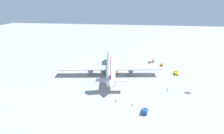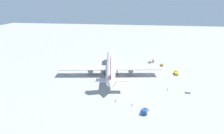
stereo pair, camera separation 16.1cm
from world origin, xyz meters
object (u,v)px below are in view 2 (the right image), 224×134
service_truck_0 (151,61)px  ground_worker_3 (132,104)px  traffic_cone_0 (51,78)px  traffic_cone_1 (147,58)px  baggage_cart_1 (188,92)px  ground_worker_2 (116,100)px  traffic_cone_2 (53,80)px  service_van (162,65)px  ground_worker_0 (168,89)px  airliner (111,66)px  service_truck_2 (146,109)px  ground_worker_1 (159,67)px  service_truck_1 (176,73)px  baggage_cart_0 (113,56)px

service_truck_0 → ground_worker_3: (-76.62, 15.57, -0.57)m
traffic_cone_0 → traffic_cone_1: same height
baggage_cart_1 → traffic_cone_0: bearing=84.9°
ground_worker_2 → traffic_cone_2: bearing=64.9°
ground_worker_2 → traffic_cone_2: size_ratio=3.20×
service_truck_0 → traffic_cone_2: size_ratio=9.64×
service_van → ground_worker_2: size_ratio=2.52×
baggage_cart_1 → traffic_cone_2: 94.92m
ground_worker_0 → baggage_cart_1: bearing=-98.4°
airliner → ground_worker_2: 41.89m
service_truck_2 → traffic_cone_2: bearing=64.8°
ground_worker_1 → traffic_cone_2: size_ratio=3.09×
ground_worker_2 → traffic_cone_2: 55.28m
service_truck_0 → service_truck_1: (-26.28, -17.79, -0.08)m
ground_worker_3 → traffic_cone_2: ground_worker_3 is taller
service_truck_1 → service_van: size_ratio=1.20×
baggage_cart_0 → ground_worker_0: size_ratio=1.83×
service_van → traffic_cone_0: service_van is taller
ground_worker_3 → ground_worker_2: bearing=72.1°
baggage_cart_0 → traffic_cone_2: bearing=149.5°
ground_worker_0 → traffic_cone_1: 68.63m
service_van → ground_worker_2: bearing=152.8°
ground_worker_0 → traffic_cone_0: 85.08m
traffic_cone_0 → traffic_cone_1: 96.44m
baggage_cart_1 → ground_worker_0: ground_worker_0 is taller
airliner → ground_worker_0: 47.12m
traffic_cone_2 → ground_worker_2: bearing=-115.1°
airliner → baggage_cart_1: (-23.93, -53.65, -6.01)m
ground_worker_1 → traffic_cone_1: bearing=19.4°
airliner → traffic_cone_0: airliner is taller
service_truck_1 → traffic_cone_1: (38.99, 20.93, -1.06)m
baggage_cart_1 → baggage_cart_0: bearing=39.6°
service_truck_2 → service_van: (74.16, -17.03, -0.70)m
service_truck_1 → service_truck_2: service_truck_2 is taller
airliner → ground_worker_1: (20.10, -40.05, -5.92)m
service_truck_1 → service_van: 20.78m
service_truck_0 → traffic_cone_2: 90.36m
ground_worker_3 → baggage_cart_0: bearing=14.2°
service_truck_1 → service_truck_2: bearing=154.9°
traffic_cone_1 → ground_worker_1: bearing=-160.6°
baggage_cart_1 → traffic_cone_2: size_ratio=6.55×
ground_worker_2 → ground_worker_3: (-3.07, -9.52, -0.06)m
ground_worker_1 → ground_worker_3: 67.17m
ground_worker_0 → airliner: bearing=61.8°
baggage_cart_0 → ground_worker_2: bearing=-171.4°
ground_worker_0 → traffic_cone_2: 82.38m
service_truck_2 → ground_worker_2: (8.11, 16.97, -0.83)m
service_truck_0 → traffic_cone_2: bearing=123.7°
baggage_cart_0 → service_truck_0: bearing=-108.3°
service_van → airliner: bearing=120.7°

